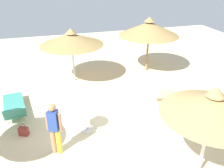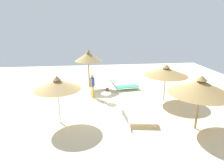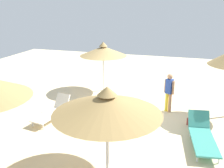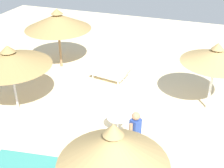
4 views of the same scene
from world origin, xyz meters
name	(u,v)px [view 1 (image 1 of 4)]	position (x,y,z in m)	size (l,w,h in m)	color
ground	(103,128)	(0.00, 0.00, -0.05)	(24.00, 24.00, 0.10)	beige
parasol_umbrella_far_left	(213,105)	(-2.50, -1.84, 2.01)	(2.27, 2.27, 2.45)	white
parasol_umbrella_near_right	(71,39)	(3.78, 0.40, 1.93)	(2.71, 2.71, 2.38)	#B2B2B7
parasol_umbrella_back	(149,28)	(3.98, -3.21, 2.09)	(2.83, 2.83, 2.62)	olive
lounge_chair_center	(160,90)	(1.27, -2.60, 0.33)	(1.81, 0.86, 0.80)	silver
lounge_chair_near_left	(14,107)	(1.57, 2.79, 0.31)	(2.20, 0.99, 0.77)	teal
person_standing_front	(54,126)	(-0.77, 1.51, 0.89)	(0.31, 0.41, 1.59)	#A57554
handbag	(24,131)	(0.29, 2.45, 0.15)	(0.26, 0.33, 0.43)	maroon
side_table_round	(86,118)	(0.04, 0.53, 0.41)	(0.65, 0.65, 0.60)	silver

